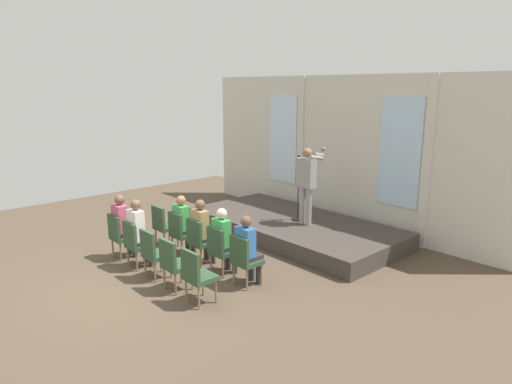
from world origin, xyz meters
The scene contains 21 objects.
ground_plane centered at (0.00, 0.00, 0.00)m, with size 14.24×14.24×0.00m, color brown.
rear_partition centered at (0.02, 5.47, 1.88)m, with size 9.05×0.14×3.74m.
stage_platform centered at (0.00, 3.94, 0.19)m, with size 5.13×2.46×0.38m, color #3F3833.
speaker centered at (0.43, 3.89, 1.41)m, with size 0.52×0.69×1.76m.
mic_stand centered at (0.07, 4.01, 0.72)m, with size 0.28×0.28×1.55m.
chair_r0_c0 centered at (-1.36, 1.22, 0.53)m, with size 0.46×0.44×0.94m.
chair_r0_c1 centered at (-0.68, 1.22, 0.53)m, with size 0.46×0.44×0.94m.
audience_r0_c1 centered at (-0.68, 1.31, 0.72)m, with size 0.36×0.39×1.29m.
chair_r0_c2 centered at (0.00, 1.22, 0.53)m, with size 0.46×0.44×0.94m.
audience_r0_c2 centered at (0.00, 1.30, 0.74)m, with size 0.36×0.39×1.33m.
chair_r0_c3 centered at (0.68, 1.22, 0.53)m, with size 0.46×0.44×0.94m.
audience_r0_c3 centered at (0.68, 1.31, 0.72)m, with size 0.36×0.39×1.29m.
chair_r0_c4 centered at (1.36, 1.22, 0.53)m, with size 0.46×0.44×0.94m.
audience_r0_c4 centered at (1.36, 1.30, 0.72)m, with size 0.36×0.39×1.29m.
chair_r1_c0 centered at (-1.36, 0.21, 0.53)m, with size 0.46×0.44×0.94m.
audience_r1_c0 centered at (-1.36, 0.29, 0.74)m, with size 0.36×0.39×1.34m.
chair_r1_c1 centered at (-0.68, 0.21, 0.53)m, with size 0.46×0.44×0.94m.
audience_r1_c1 centered at (-0.68, 0.29, 0.76)m, with size 0.36×0.39×1.37m.
chair_r1_c2 centered at (0.00, 0.21, 0.53)m, with size 0.46×0.44×0.94m.
chair_r1_c3 centered at (0.68, 0.21, 0.53)m, with size 0.46×0.44×0.94m.
chair_r1_c4 centered at (1.36, 0.21, 0.53)m, with size 0.46×0.44×0.94m.
Camera 1 is at (7.01, -3.64, 3.47)m, focal length 31.68 mm.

